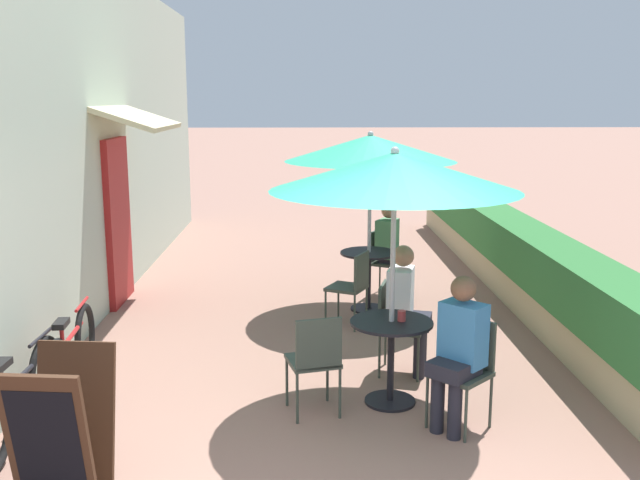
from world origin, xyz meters
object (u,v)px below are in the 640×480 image
cafe_chair_near_left (315,357)px  menu_board (63,434)px  seated_patron_near_back (406,304)px  patio_umbrella_mid (370,148)px  patio_umbrella_near (395,172)px  cafe_chair_near_right (466,364)px  bicycle_second (72,354)px  seated_patron_near_right (459,347)px  patio_table_near (391,346)px  cafe_chair_mid_right (353,283)px  coffee_cup_near (402,316)px  patio_table_mid (369,270)px  seated_patron_mid_left (391,246)px  cafe_chair_mid_left (383,257)px  cafe_chair_near_back (394,321)px  bicycle_leaning (20,399)px

cafe_chair_near_left → menu_board: menu_board is taller
seated_patron_near_back → patio_umbrella_mid: bearing=-160.3°
patio_umbrella_near → menu_board: size_ratio=2.18×
cafe_chair_near_right → bicycle_second: cafe_chair_near_right is taller
patio_umbrella_near → cafe_chair_near_right: bearing=-39.2°
seated_patron_near_right → seated_patron_near_back: 1.20m
patio_umbrella_near → patio_table_near: bearing=63.4°
patio_table_near → seated_patron_near_right: size_ratio=0.59×
menu_board → cafe_chair_mid_right: bearing=65.8°
coffee_cup_near → patio_table_mid: coffee_cup_near is taller
coffee_cup_near → seated_patron_mid_left: (0.32, 3.36, -0.09)m
cafe_chair_mid_left → menu_board: (-2.59, -4.94, -0.02)m
seated_patron_near_right → cafe_chair_near_back: bearing=-28.4°
cafe_chair_near_right → cafe_chair_mid_right: (-0.72, 2.54, 0.00)m
seated_patron_near_back → cafe_chair_mid_left: bearing=-166.4°
bicycle_leaning → coffee_cup_near: bearing=13.5°
patio_table_near → bicycle_second: bicycle_second is taller
patio_table_near → menu_board: size_ratio=0.72×
patio_umbrella_near → seated_patron_mid_left: 3.63m
patio_table_mid → cafe_chair_mid_left: (0.25, 0.65, 0.01)m
cafe_chair_near_back → patio_table_near: bearing=6.3°
cafe_chair_mid_right → cafe_chair_mid_left: bearing=6.3°
seated_patron_near_back → cafe_chair_mid_right: 1.51m
bicycle_leaning → cafe_chair_mid_right: bearing=46.6°
patio_table_near → cafe_chair_mid_right: bearing=94.9°
cafe_chair_near_right → coffee_cup_near: size_ratio=9.67×
bicycle_leaning → menu_board: bearing=-53.6°
seated_patron_near_back → cafe_chair_mid_left: (0.09, 2.75, -0.17)m
patio_table_near → cafe_chair_mid_right: (-0.18, 2.10, 0.01)m
bicycle_second → menu_board: size_ratio=1.65×
patio_table_near → cafe_chair_mid_left: (0.31, 3.41, 0.01)m
cafe_chair_near_right → coffee_cup_near: 0.69m
coffee_cup_near → patio_umbrella_mid: bearing=90.4°
seated_patron_near_right → coffee_cup_near: bearing=-8.7°
coffee_cup_near → bicycle_leaning: coffee_cup_near is taller
patio_umbrella_mid → seated_patron_mid_left: 1.48m
cafe_chair_near_back → coffee_cup_near: cafe_chair_near_back is taller
seated_patron_near_back → seated_patron_mid_left: (0.19, 2.70, 0.00)m
seated_patron_near_back → patio_table_mid: 2.11m
cafe_chair_near_right → cafe_chair_near_back: same height
seated_patron_near_back → patio_umbrella_near: bearing=-2.9°
patio_table_near → bicycle_second: (-2.82, 0.34, -0.17)m
patio_table_near → patio_umbrella_near: patio_umbrella_near is taller
patio_umbrella_mid → cafe_chair_mid_left: bearing=69.4°
coffee_cup_near → cafe_chair_near_back: bearing=87.8°
cafe_chair_near_left → cafe_chair_near_back: size_ratio=1.00×
patio_table_near → coffee_cup_near: bearing=0.9°
cafe_chair_mid_right → seated_patron_near_right: bearing=-139.3°
patio_table_near → patio_table_mid: size_ratio=1.00×
patio_table_mid → bicycle_leaning: (-2.97, -3.40, -0.16)m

